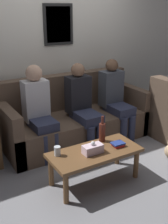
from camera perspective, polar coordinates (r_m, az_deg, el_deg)
name	(u,v)px	position (r m, az deg, el deg)	size (l,w,h in m)	color
ground_plane	(93,153)	(4.04, 1.89, -8.28)	(16.00, 16.00, 0.00)	gray
wall_back	(58,51)	(4.51, -5.30, 12.24)	(9.00, 0.08, 2.60)	silver
couch_main	(74,119)	(4.35, -2.11, -1.43)	(2.21, 0.94, 0.97)	brown
coffee_table	(95,156)	(3.28, 2.21, -8.83)	(1.07, 0.49, 0.40)	brown
wine_bottle	(102,132)	(3.43, 3.72, -4.03)	(0.08, 0.08, 0.33)	#562319
drinking_glass	(57,151)	(3.15, -5.43, -7.88)	(0.07, 0.07, 0.11)	silver
book_stack	(118,144)	(3.37, 6.89, -6.51)	(0.15, 0.13, 0.05)	red
tissue_box	(93,149)	(3.18, 1.78, -7.47)	(0.23, 0.12, 0.15)	silver
person_left	(39,108)	(3.84, -9.18, 0.81)	(0.34, 0.59, 1.24)	#2D334C
person_middle	(82,104)	(4.06, -0.32, 1.74)	(0.34, 0.65, 1.20)	#2D334C
person_right	(115,97)	(4.39, 6.35, 3.11)	(0.34, 0.62, 1.21)	#2D334C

